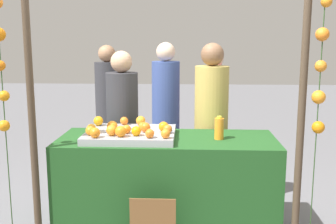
{
  "coord_description": "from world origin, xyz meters",
  "views": [
    {
      "loc": [
        0.18,
        -3.4,
        1.7
      ],
      "look_at": [
        0.0,
        0.15,
        1.06
      ],
      "focal_mm": 43.56,
      "sensor_mm": 36.0,
      "label": 1
    }
  ],
  "objects": [
    {
      "name": "orange_16",
      "position": [
        -0.03,
        -0.02,
        0.96
      ],
      "size": [
        0.09,
        0.09,
        0.09
      ],
      "primitive_type": "sphere",
      "color": "orange",
      "rests_on": "orange_tray"
    },
    {
      "name": "orange_9",
      "position": [
        -0.24,
        -0.18,
        0.96
      ],
      "size": [
        0.08,
        0.08,
        0.08
      ],
      "primitive_type": "sphere",
      "color": "orange",
      "rests_on": "orange_tray"
    },
    {
      "name": "stall_counter",
      "position": [
        0.0,
        0.0,
        0.43
      ],
      "size": [
        1.87,
        0.73,
        0.86
      ],
      "primitive_type": "cube",
      "color": "#1E4C1E",
      "rests_on": "ground_plane"
    },
    {
      "name": "canopy_post_left",
      "position": [
        -1.01,
        -0.41,
        1.08
      ],
      "size": [
        0.06,
        0.06,
        2.16
      ],
      "primitive_type": "cylinder",
      "color": "#473828",
      "rests_on": "ground_plane"
    },
    {
      "name": "orange_12",
      "position": [
        -0.13,
        -0.25,
        0.95
      ],
      "size": [
        0.07,
        0.07,
        0.07
      ],
      "primitive_type": "sphere",
      "color": "orange",
      "rests_on": "orange_tray"
    },
    {
      "name": "vendor_right",
      "position": [
        0.41,
        0.58,
        0.77
      ],
      "size": [
        0.33,
        0.33,
        1.66
      ],
      "color": "tan",
      "rests_on": "ground_plane"
    },
    {
      "name": "orange_15",
      "position": [
        0.0,
        -0.26,
        0.96
      ],
      "size": [
        0.07,
        0.07,
        0.07
      ],
      "primitive_type": "sphere",
      "color": "orange",
      "rests_on": "orange_tray"
    },
    {
      "name": "vendor_left",
      "position": [
        -0.48,
        0.58,
        0.74
      ],
      "size": [
        0.32,
        0.32,
        1.58
      ],
      "color": "#333338",
      "rests_on": "ground_plane"
    },
    {
      "name": "orange_8",
      "position": [
        -0.63,
        -0.1,
        0.96
      ],
      "size": [
        0.08,
        0.08,
        0.08
      ],
      "primitive_type": "sphere",
      "color": "orange",
      "rests_on": "orange_tray"
    },
    {
      "name": "orange_11",
      "position": [
        -0.41,
        0.24,
        0.96
      ],
      "size": [
        0.07,
        0.07,
        0.07
      ],
      "primitive_type": "sphere",
      "color": "orange",
      "rests_on": "orange_tray"
    },
    {
      "name": "orange_tray",
      "position": [
        -0.31,
        -0.02,
        0.89
      ],
      "size": [
        0.76,
        0.61,
        0.06
      ],
      "primitive_type": "cube",
      "color": "#9EA0A5",
      "rests_on": "stall_counter"
    },
    {
      "name": "orange_4",
      "position": [
        0.01,
        -0.08,
        0.96
      ],
      "size": [
        0.07,
        0.07,
        0.07
      ],
      "primitive_type": "sphere",
      "color": "orange",
      "rests_on": "orange_tray"
    },
    {
      "name": "orange_3",
      "position": [
        -0.33,
        -0.1,
        0.96
      ],
      "size": [
        0.07,
        0.07,
        0.07
      ],
      "primitive_type": "sphere",
      "color": "orange",
      "rests_on": "orange_tray"
    },
    {
      "name": "orange_0",
      "position": [
        -0.64,
        0.19,
        0.96
      ],
      "size": [
        0.09,
        0.09,
        0.09
      ],
      "primitive_type": "sphere",
      "color": "orange",
      "rests_on": "orange_tray"
    },
    {
      "name": "crowd_person_2",
      "position": [
        0.5,
        1.63,
        0.73
      ],
      "size": [
        0.31,
        0.31,
        1.56
      ],
      "color": "maroon",
      "rests_on": "ground_plane"
    },
    {
      "name": "orange_10",
      "position": [
        -0.47,
        -0.03,
        0.96
      ],
      "size": [
        0.09,
        0.09,
        0.09
      ],
      "primitive_type": "sphere",
      "color": "orange",
      "rests_on": "orange_tray"
    },
    {
      "name": "juice_bottle",
      "position": [
        0.44,
        -0.02,
        0.95
      ],
      "size": [
        0.08,
        0.08,
        0.2
      ],
      "color": "orange",
      "rests_on": "stall_counter"
    },
    {
      "name": "crowd_person_0",
      "position": [
        -0.87,
        1.8,
        0.76
      ],
      "size": [
        0.33,
        0.33,
        1.62
      ],
      "color": "#333338",
      "rests_on": "ground_plane"
    },
    {
      "name": "garland_strand_right",
      "position": [
        1.14,
        -0.39,
        1.45
      ],
      "size": [
        0.11,
        0.11,
        2.06
      ],
      "color": "#2D4C23",
      "rests_on": "ground_plane"
    },
    {
      "name": "orange_7",
      "position": [
        -0.56,
        -0.27,
        0.96
      ],
      "size": [
        0.08,
        0.08,
        0.08
      ],
      "primitive_type": "sphere",
      "color": "orange",
      "rests_on": "orange_tray"
    },
    {
      "name": "orange_2",
      "position": [
        -0.25,
        0.23,
        0.96
      ],
      "size": [
        0.09,
        0.09,
        0.09
      ],
      "primitive_type": "sphere",
      "color": "orange",
      "rests_on": "orange_tray"
    },
    {
      "name": "crowd_person_1",
      "position": [
        -0.09,
        1.43,
        0.77
      ],
      "size": [
        0.33,
        0.33,
        1.66
      ],
      "color": "#384C8C",
      "rests_on": "ground_plane"
    },
    {
      "name": "canopy_post_right",
      "position": [
        1.01,
        -0.41,
        1.08
      ],
      "size": [
        0.06,
        0.06,
        2.16
      ],
      "primitive_type": "cylinder",
      "color": "#473828",
      "rests_on": "ground_plane"
    },
    {
      "name": "garland_strand_left",
      "position": [
        -1.21,
        -0.45,
        1.53
      ],
      "size": [
        0.1,
        0.11,
        2.06
      ],
      "color": "#2D4C23",
      "rests_on": "ground_plane"
    },
    {
      "name": "orange_1",
      "position": [
        -0.21,
        0.01,
        0.95
      ],
      "size": [
        0.07,
        0.07,
        0.07
      ],
      "primitive_type": "sphere",
      "color": "orange",
      "rests_on": "orange_tray"
    },
    {
      "name": "orange_6",
      "position": [
        -0.36,
        -0.23,
        0.96
      ],
      "size": [
        0.09,
        0.09,
        0.09
      ],
      "primitive_type": "sphere",
      "color": "orange",
      "rests_on": "orange_tray"
    },
    {
      "name": "orange_14",
      "position": [
        -0.18,
        -0.05,
        0.96
      ],
      "size": [
        0.08,
        0.08,
        0.08
      ],
      "primitive_type": "sphere",
      "color": "orange",
      "rests_on": "orange_tray"
    },
    {
      "name": "orange_13",
      "position": [
        -0.62,
        -0.19,
        0.96
      ],
      "size": [
        0.08,
        0.08,
        0.08
      ],
      "primitive_type": "sphere",
      "color": "orange",
      "rests_on": "orange_tray"
    },
    {
      "name": "orange_5",
      "position": [
        -0.44,
        -0.19,
        0.96
      ],
      "size": [
        0.09,
        0.09,
        0.09
      ],
      "primitive_type": "sphere",
      "color": "orange",
      "rests_on": "orange_tray"
    }
  ]
}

